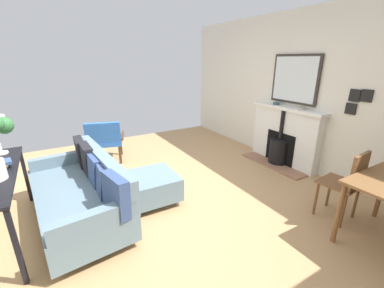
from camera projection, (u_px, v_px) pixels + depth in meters
ground_plane at (162, 198)px, 3.47m from camera, size 5.26×6.15×0.01m
wall_left at (297, 92)px, 4.29m from camera, size 0.12×6.15×2.65m
fireplace at (283, 139)px, 4.50m from camera, size 0.50×1.44×1.06m
mirror_over_mantel at (295, 79)px, 4.20m from camera, size 0.04×0.91×0.82m
mantel_bowl_near at (276, 103)px, 4.51m from camera, size 0.11×0.11×0.05m
mantel_bowl_far at (302, 108)px, 4.07m from camera, size 0.12×0.12×0.04m
sofa at (82, 191)px, 2.96m from camera, size 1.02×1.90×0.80m
ottoman at (152, 186)px, 3.32m from camera, size 0.67×0.68×0.40m
armchair_accent at (105, 139)px, 4.55m from camera, size 0.80×0.73×0.81m
dining_chair_near_fireplace at (348, 181)px, 2.84m from camera, size 0.44×0.44×0.89m
photo_gallery_row at (357, 100)px, 3.41m from camera, size 0.02×0.31×0.36m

